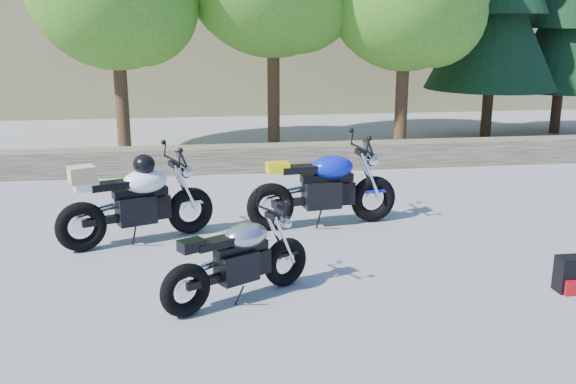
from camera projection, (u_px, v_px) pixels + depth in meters
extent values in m
plane|color=gray|center=(283.00, 278.00, 7.39)|extent=(90.00, 90.00, 0.00)
cube|color=#443D2D|center=(246.00, 158.00, 12.59)|extent=(22.00, 0.55, 0.50)
cylinder|color=#382314|center=(121.00, 87.00, 13.55)|extent=(0.28, 0.28, 3.02)
sphere|color=#2C7E1C|center=(139.00, 7.00, 12.91)|extent=(2.38, 2.38, 2.38)
cylinder|color=#382314|center=(273.00, 76.00, 14.34)|extent=(0.28, 0.28, 3.36)
cylinder|color=#382314|center=(402.00, 86.00, 14.20)|extent=(0.28, 0.28, 2.91)
sphere|color=#2C7E1C|center=(433.00, 13.00, 13.57)|extent=(2.29, 2.29, 2.29)
cylinder|color=#382314|center=(488.00, 96.00, 15.79)|extent=(0.26, 0.26, 2.16)
cone|color=black|center=(494.00, 20.00, 15.33)|extent=(3.17, 3.17, 3.24)
cylinder|color=#382314|center=(558.00, 96.00, 16.69)|extent=(0.26, 0.26, 1.92)
cone|color=black|center=(565.00, 33.00, 16.28)|extent=(2.82, 2.82, 2.88)
torus|color=black|center=(285.00, 262.00, 7.10)|extent=(0.55, 0.40, 0.56)
torus|color=black|center=(186.00, 290.00, 6.36)|extent=(0.55, 0.40, 0.56)
cylinder|color=silver|center=(285.00, 262.00, 7.10)|extent=(0.18, 0.13, 0.19)
cylinder|color=silver|center=(186.00, 290.00, 6.36)|extent=(0.18, 0.13, 0.19)
cube|color=black|center=(237.00, 266.00, 6.69)|extent=(0.49, 0.43, 0.31)
cube|color=black|center=(241.00, 248.00, 6.68)|extent=(0.60, 0.42, 0.09)
ellipsoid|color=#A2A2A6|center=(246.00, 236.00, 6.69)|extent=(0.60, 0.54, 0.26)
cube|color=black|center=(214.00, 243.00, 6.46)|extent=(0.47, 0.38, 0.08)
cube|color=black|center=(191.00, 245.00, 6.30)|extent=(0.30, 0.27, 0.11)
cylinder|color=black|center=(272.00, 211.00, 6.84)|extent=(0.31, 0.51, 0.03)
sphere|color=silver|center=(283.00, 222.00, 6.96)|extent=(0.16, 0.16, 0.16)
torus|color=black|center=(190.00, 210.00, 8.86)|extent=(0.67, 0.39, 0.66)
torus|color=black|center=(81.00, 227.00, 8.16)|extent=(0.67, 0.39, 0.66)
cylinder|color=silver|center=(190.00, 210.00, 8.86)|extent=(0.23, 0.12, 0.23)
cylinder|color=silver|center=(81.00, 227.00, 8.16)|extent=(0.23, 0.12, 0.23)
cube|color=black|center=(136.00, 210.00, 8.47)|extent=(0.57, 0.47, 0.37)
cube|color=black|center=(140.00, 192.00, 8.44)|extent=(0.73, 0.42, 0.10)
ellipsoid|color=white|center=(145.00, 181.00, 8.44)|extent=(0.69, 0.59, 0.31)
cube|color=black|center=(111.00, 185.00, 8.23)|extent=(0.56, 0.40, 0.09)
cube|color=white|center=(86.00, 185.00, 8.07)|extent=(0.34, 0.30, 0.13)
cylinder|color=black|center=(174.00, 160.00, 8.57)|extent=(0.28, 0.64, 0.03)
sphere|color=silver|center=(186.00, 172.00, 8.70)|extent=(0.18, 0.18, 0.18)
ellipsoid|color=black|center=(144.00, 164.00, 8.38)|extent=(0.38, 0.39, 0.27)
cube|color=tan|center=(82.00, 175.00, 8.01)|extent=(0.38, 0.36, 0.21)
torus|color=black|center=(373.00, 199.00, 9.38)|extent=(0.70, 0.26, 0.69)
torus|color=black|center=(271.00, 207.00, 8.99)|extent=(0.70, 0.26, 0.69)
cylinder|color=silver|center=(373.00, 199.00, 9.38)|extent=(0.24, 0.07, 0.24)
cylinder|color=silver|center=(271.00, 207.00, 8.99)|extent=(0.24, 0.07, 0.24)
cube|color=black|center=(322.00, 194.00, 9.14)|extent=(0.55, 0.38, 0.39)
cube|color=black|center=(327.00, 178.00, 9.10)|extent=(0.77, 0.26, 0.11)
ellipsoid|color=#0B1BB1|center=(332.00, 167.00, 9.08)|extent=(0.66, 0.49, 0.33)
cube|color=black|center=(300.00, 169.00, 8.96)|extent=(0.56, 0.30, 0.10)
cube|color=yellow|center=(278.00, 167.00, 8.87)|extent=(0.33, 0.25, 0.14)
cylinder|color=black|center=(361.00, 148.00, 9.13)|extent=(0.12, 0.71, 0.03)
sphere|color=silver|center=(372.00, 160.00, 9.22)|extent=(0.19, 0.19, 0.19)
cube|color=black|center=(570.00, 274.00, 6.98)|extent=(0.29, 0.21, 0.40)
cube|color=#A70D12|center=(575.00, 288.00, 6.89)|extent=(0.23, 0.04, 0.17)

